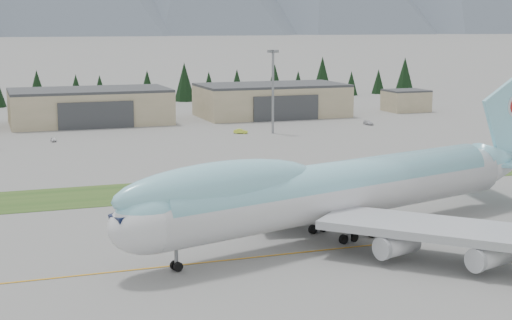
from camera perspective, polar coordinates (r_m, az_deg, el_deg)
name	(u,v)px	position (r m, az deg, el deg)	size (l,w,h in m)	color
ground	(348,248)	(109.91, 6.71, -6.36)	(7000.00, 7000.00, 0.00)	slate
grass_strip_far	(244,185)	(150.38, -0.85, -1.86)	(400.00, 18.00, 0.08)	#2A4D1B
taxiway_line_main	(348,248)	(109.91, 6.71, -6.36)	(400.00, 0.40, 0.02)	#C68917
boeing_747_freighter	(338,189)	(113.59, 6.00, -2.08)	(82.35, 68.30, 21.73)	silver
hangar_center	(90,106)	(247.80, -11.98, 3.84)	(48.00, 26.60, 10.80)	tan
hangar_right	(272,100)	(262.37, 1.15, 4.38)	(48.00, 26.60, 10.80)	tan
control_shed	(406,100)	(282.30, 10.85, 4.27)	(14.00, 12.00, 7.60)	tan
floodlight_masts	(1,82)	(204.21, -18.07, 5.43)	(124.91, 7.90, 24.52)	gray
service_vehicle_a	(54,142)	(212.65, -14.51, 1.30)	(1.27, 3.16, 1.08)	silver
service_vehicle_b	(241,134)	(221.04, -1.12, 1.94)	(1.40, 3.98, 1.31)	#CCE439
service_vehicle_c	(368,125)	(242.64, 8.17, 2.55)	(1.73, 4.25, 1.23)	#B8B8BD
conifer_belt	(83,85)	(309.82, -12.50, 5.32)	(275.67, 13.60, 16.75)	black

